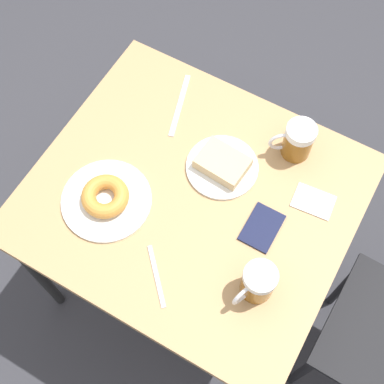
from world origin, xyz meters
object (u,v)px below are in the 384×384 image
Objects in this scene: beer_mug_left at (257,283)px; napkin_folded at (313,201)px; knife at (180,105)px; plate_with_donut at (106,198)px; plate_with_cake at (222,165)px; fork at (157,276)px; beer_mug_center at (297,140)px; passport_near_edge at (262,228)px.

napkin_folded is (-0.30, 0.03, -0.06)m from beer_mug_left.
napkin_folded is 0.54× the size of knife.
napkin_folded is at bearing 119.49° from plate_with_donut.
beer_mug_left is (0.27, 0.24, 0.04)m from plate_with_cake.
knife is (-0.40, -0.46, -0.06)m from beer_mug_left.
fork is at bearing 0.56° from plate_with_cake.
beer_mug_center is 0.55m from fork.
napkin_folded is (-0.29, 0.50, -0.02)m from plate_with_donut.
fork and knife have the same top height.
plate_with_cake is 0.22m from beer_mug_center.
napkin_folded is at bearing 147.73° from passport_near_edge.
beer_mug_left is at bearing 11.64° from beer_mug_center.
fork is 0.54m from knife.
fork is 0.60× the size of knife.
beer_mug_left is at bearing 20.58° from passport_near_edge.
napkin_folded is 0.90× the size of fork.
beer_mug_center is (-0.15, 0.16, 0.04)m from plate_with_cake.
passport_near_edge is (-0.14, 0.41, -0.02)m from plate_with_donut.
beer_mug_left reaches higher than fork.
beer_mug_center is at bearing 94.01° from knife.
passport_near_edge reaches higher than fork.
knife is (-0.10, -0.49, -0.00)m from napkin_folded.
plate_with_donut is at bearing -92.36° from beer_mug_left.
plate_with_donut is 0.48m from beer_mug_left.
plate_with_cake is 0.21m from passport_near_edge.
fork is (0.52, -0.15, -0.06)m from beer_mug_center.
beer_mug_center is 0.95× the size of passport_near_edge.
knife is at bearing -120.51° from plate_with_cake.
plate_with_donut is 0.26m from fork.
plate_with_cake is 0.94× the size of knife.
fork is at bearing -33.86° from napkin_folded.
napkin_folded is 0.48m from fork.
beer_mug_left is 0.61m from knife.
napkin_folded is at bearing 96.70° from plate_with_cake.
beer_mug_left is at bearing 87.64° from plate_with_donut.
plate_with_cake is at bearing 137.59° from plate_with_donut.
beer_mug_left is 0.44m from beer_mug_center.
passport_near_edge is at bearing 5.81° from beer_mug_center.
plate_with_cake is 1.74× the size of beer_mug_center.
passport_near_edge is (0.26, 0.03, -0.06)m from beer_mug_center.
beer_mug_center reaches higher than plate_with_donut.
plate_with_cake is 1.58× the size of fork.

